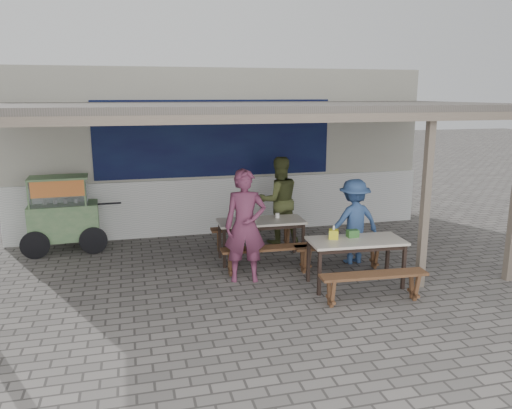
{
  "coord_description": "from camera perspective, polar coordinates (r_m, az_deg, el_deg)",
  "views": [
    {
      "loc": [
        -1.97,
        -7.44,
        2.97
      ],
      "look_at": [
        0.15,
        0.9,
        1.05
      ],
      "focal_mm": 35.0,
      "sensor_mm": 36.0,
      "label": 1
    }
  ],
  "objects": [
    {
      "name": "ground",
      "position": [
        8.25,
        0.57,
        -8.55
      ],
      "size": [
        60.0,
        60.0,
        0.0
      ],
      "primitive_type": "plane",
      "color": "#68625E",
      "rests_on": "ground"
    },
    {
      "name": "patron_right_table",
      "position": [
        9.02,
        11.1,
        -1.9
      ],
      "size": [
        1.02,
        0.65,
        1.52
      ],
      "primitive_type": "imported",
      "rotation": [
        0.0,
        0.0,
        3.23
      ],
      "color": "#36568E",
      "rests_on": "ground"
    },
    {
      "name": "back_wall",
      "position": [
        11.26,
        -4.11,
        6.14
      ],
      "size": [
        9.0,
        1.28,
        3.5
      ],
      "color": "#B4B3A2",
      "rests_on": "ground"
    },
    {
      "name": "bench_right_street",
      "position": [
        7.45,
        13.29,
        -8.46
      ],
      "size": [
        1.59,
        0.38,
        0.45
      ],
      "rotation": [
        0.0,
        0.0,
        -0.06
      ],
      "color": "brown",
      "rests_on": "ground"
    },
    {
      "name": "bench_left_wall",
      "position": [
        9.69,
        -0.3,
        -3.19
      ],
      "size": [
        1.65,
        0.33,
        0.45
      ],
      "rotation": [
        0.0,
        0.0,
        -0.03
      ],
      "color": "brown",
      "rests_on": "ground"
    },
    {
      "name": "patron_street_side",
      "position": [
        7.95,
        -1.24,
        -2.47
      ],
      "size": [
        0.73,
        0.55,
        1.82
      ],
      "primitive_type": "imported",
      "rotation": [
        0.0,
        0.0,
        -0.18
      ],
      "color": "#652D47",
      "rests_on": "ground"
    },
    {
      "name": "warung_roof",
      "position": [
        8.58,
        -0.85,
        10.84
      ],
      "size": [
        9.0,
        4.21,
        2.81
      ],
      "color": "#534B47",
      "rests_on": "ground"
    },
    {
      "name": "donation_box",
      "position": [
        8.05,
        10.99,
        -3.27
      ],
      "size": [
        0.18,
        0.12,
        0.12
      ],
      "primitive_type": "cube",
      "rotation": [
        0.0,
        0.0,
        0.02
      ],
      "color": "#34692E",
      "rests_on": "table_right"
    },
    {
      "name": "table_left",
      "position": [
        8.98,
        0.57,
        -2.28
      ],
      "size": [
        1.57,
        0.71,
        0.75
      ],
      "rotation": [
        0.0,
        0.0,
        -0.03
      ],
      "color": "beige",
      "rests_on": "ground"
    },
    {
      "name": "patron_wall_side",
      "position": [
        10.03,
        2.62,
        0.5
      ],
      "size": [
        0.88,
        0.69,
        1.76
      ],
      "primitive_type": "imported",
      "rotation": [
        0.0,
        0.0,
        3.17
      ],
      "color": "#51582D",
      "rests_on": "ground"
    },
    {
      "name": "bench_left_street",
      "position": [
        8.45,
        1.57,
        -5.56
      ],
      "size": [
        1.65,
        0.33,
        0.45
      ],
      "rotation": [
        0.0,
        0.0,
        -0.03
      ],
      "color": "brown",
      "rests_on": "ground"
    },
    {
      "name": "bench_right_wall",
      "position": [
        8.68,
        9.54,
        -5.26
      ],
      "size": [
        1.59,
        0.38,
        0.45
      ],
      "rotation": [
        0.0,
        0.0,
        -0.06
      ],
      "color": "brown",
      "rests_on": "ground"
    },
    {
      "name": "tissue_box",
      "position": [
        7.9,
        8.85,
        -3.37
      ],
      "size": [
        0.19,
        0.19,
        0.14
      ],
      "primitive_type": "cube",
      "rotation": [
        0.0,
        0.0,
        -0.39
      ],
      "color": "gold",
      "rests_on": "table_right"
    },
    {
      "name": "condiment_jar",
      "position": [
        9.13,
        2.46,
        -1.26
      ],
      "size": [
        0.08,
        0.08,
        0.09
      ],
      "primitive_type": "cylinder",
      "color": "white",
      "rests_on": "table_left"
    },
    {
      "name": "condiment_bowl",
      "position": [
        9.0,
        -0.39,
        -1.56
      ],
      "size": [
        0.26,
        0.26,
        0.05
      ],
      "primitive_type": "imported",
      "rotation": [
        0.0,
        0.0,
        0.28
      ],
      "color": "white",
      "rests_on": "table_left"
    },
    {
      "name": "vendor_cart",
      "position": [
        10.15,
        -21.23,
        -0.71
      ],
      "size": [
        1.82,
        0.77,
        1.46
      ],
      "rotation": [
        0.0,
        0.0,
        0.05
      ],
      "color": "#7D9B67",
      "rests_on": "ground"
    },
    {
      "name": "table_right",
      "position": [
        7.96,
        11.37,
        -4.49
      ],
      "size": [
        1.52,
        0.78,
        0.75
      ],
      "rotation": [
        0.0,
        0.0,
        -0.06
      ],
      "color": "beige",
      "rests_on": "ground"
    }
  ]
}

